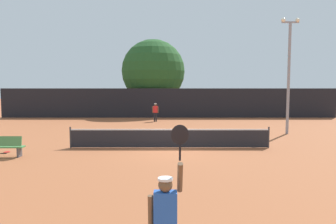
# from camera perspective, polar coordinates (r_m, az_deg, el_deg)

# --- Properties ---
(ground_plane) EXTENTS (120.00, 120.00, 0.00)m
(ground_plane) POSITION_cam_1_polar(r_m,az_deg,el_deg) (16.24, 0.16, -6.42)
(ground_plane) COLOR #9E5633
(tennis_net) EXTENTS (10.10, 0.08, 1.07)m
(tennis_net) POSITION_cam_1_polar(r_m,az_deg,el_deg) (16.15, 0.16, -4.63)
(tennis_net) COLOR #232328
(tennis_net) RESTS_ON ground
(perimeter_fence) EXTENTS (32.89, 0.12, 2.87)m
(perimeter_fence) POSITION_cam_1_polar(r_m,az_deg,el_deg) (31.26, 0.03, 1.62)
(perimeter_fence) COLOR black
(perimeter_fence) RESTS_ON ground
(player_serving) EXTENTS (0.68, 0.39, 2.51)m
(player_serving) POSITION_cam_1_polar(r_m,az_deg,el_deg) (5.44, -0.46, -17.31)
(player_serving) COLOR blue
(player_serving) RESTS_ON ground
(player_receiving) EXTENTS (0.57, 0.23, 1.58)m
(player_receiving) POSITION_cam_1_polar(r_m,az_deg,el_deg) (27.85, -2.39, 0.25)
(player_receiving) COLOR red
(player_receiving) RESTS_ON ground
(tennis_ball) EXTENTS (0.07, 0.07, 0.07)m
(tennis_ball) POSITION_cam_1_polar(r_m,az_deg,el_deg) (19.34, 0.07, -4.50)
(tennis_ball) COLOR #CCE033
(tennis_ball) RESTS_ON ground
(spare_racket) EXTENTS (0.28, 0.52, 0.04)m
(spare_racket) POSITION_cam_1_polar(r_m,az_deg,el_deg) (16.94, -27.01, -6.40)
(spare_racket) COLOR black
(spare_racket) RESTS_ON ground
(courtside_bench) EXTENTS (1.80, 0.44, 0.95)m
(courtside_bench) POSITION_cam_1_polar(r_m,az_deg,el_deg) (15.84, -27.57, -5.48)
(courtside_bench) COLOR #478C4C
(courtside_bench) RESTS_ON ground
(light_pole) EXTENTS (1.18, 0.28, 7.43)m
(light_pole) POSITION_cam_1_polar(r_m,az_deg,el_deg) (22.07, 20.68, 7.36)
(light_pole) COLOR gray
(light_pole) RESTS_ON ground
(large_tree) EXTENTS (6.81, 6.81, 8.09)m
(large_tree) POSITION_cam_1_polar(r_m,az_deg,el_deg) (34.75, -2.78, 7.28)
(large_tree) COLOR brown
(large_tree) RESTS_ON ground
(parked_car_near) EXTENTS (2.17, 4.32, 1.69)m
(parked_car_near) POSITION_cam_1_polar(r_m,az_deg,el_deg) (40.78, -10.50, 1.35)
(parked_car_near) COLOR navy
(parked_car_near) RESTS_ON ground
(parked_car_mid) EXTENTS (2.36, 4.39, 1.69)m
(parked_car_mid) POSITION_cam_1_polar(r_m,az_deg,el_deg) (39.67, 15.07, 1.17)
(parked_car_mid) COLOR red
(parked_car_mid) RESTS_ON ground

